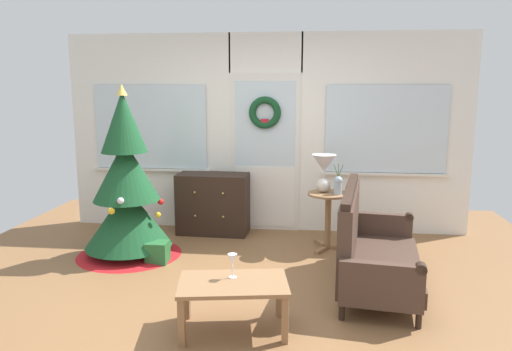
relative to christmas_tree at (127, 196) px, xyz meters
name	(u,v)px	position (x,y,z in m)	size (l,w,h in m)	color
ground_plane	(244,291)	(1.43, -0.86, -0.69)	(6.76, 6.76, 0.00)	brown
back_wall_with_door	(265,133)	(1.43, 1.22, 0.60)	(5.20, 0.19, 2.55)	white
christmas_tree	(127,196)	(0.00, 0.00, 0.00)	(1.17, 1.17, 1.90)	#4C331E
dresser_cabinet	(213,204)	(0.78, 0.93, -0.30)	(0.92, 0.47, 0.78)	black
settee_sofa	(369,248)	(2.59, -0.59, -0.31)	(0.90, 1.72, 0.96)	black
side_table	(328,209)	(2.24, 0.46, -0.21)	(0.50, 0.48, 0.67)	#8E6642
table_lamp	(324,168)	(2.18, 0.50, 0.27)	(0.28, 0.28, 0.44)	silver
flower_vase	(338,184)	(2.34, 0.40, 0.10)	(0.11, 0.10, 0.35)	#99ADBC
coffee_table	(233,289)	(1.45, -1.59, -0.35)	(0.91, 0.65, 0.40)	#8E6642
wine_glass	(232,260)	(1.43, -1.51, -0.14)	(0.08, 0.08, 0.20)	silver
gift_box	(158,252)	(0.40, -0.21, -0.57)	(0.23, 0.21, 0.23)	#266633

